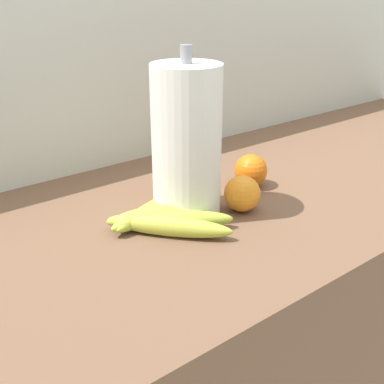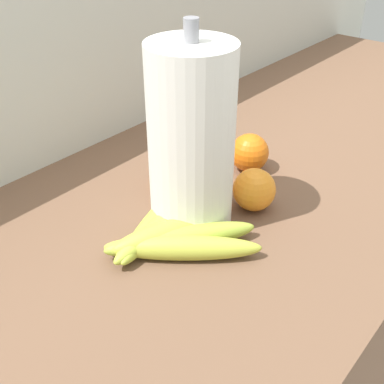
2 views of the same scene
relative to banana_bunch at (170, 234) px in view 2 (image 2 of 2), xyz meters
The scene contains 7 objects.
counter 0.59m from the banana_bunch, ahead, with size 1.76×0.62×0.93m, color brown.
wall_back 0.57m from the banana_bunch, 47.05° to the left, with size 2.16×0.06×1.30m, color silver.
banana_bunch is the anchor object (origin of this frame).
orange_right 0.15m from the banana_bunch, 36.46° to the left, with size 0.07×0.07×0.07m, color orange.
orange_far_right 0.25m from the banana_bunch, ahead, with size 0.07×0.07×0.07m, color orange.
orange_center 0.16m from the banana_bunch, 14.42° to the right, with size 0.07×0.07×0.07m, color orange.
paper_towel_roll 0.14m from the banana_bunch, 13.84° to the left, with size 0.12×0.12×0.30m.
Camera 2 is at (-0.72, -0.39, 1.37)m, focal length 44.73 mm.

